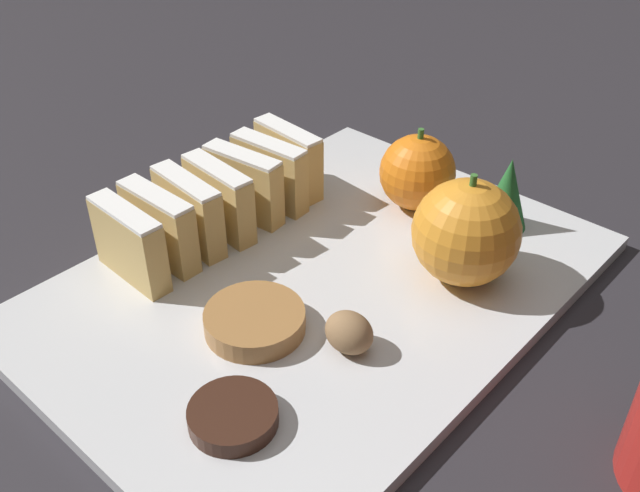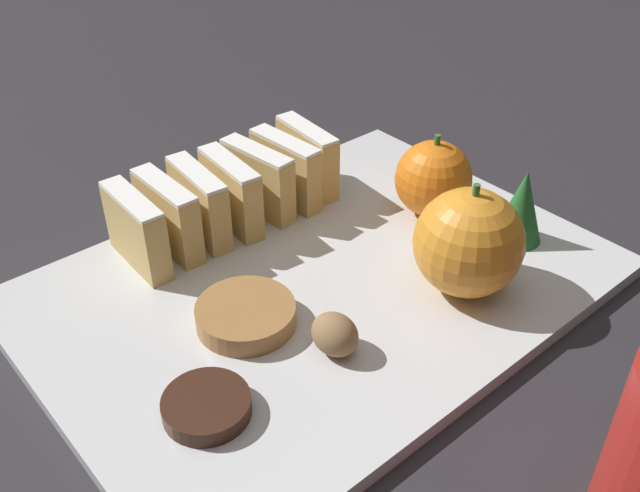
% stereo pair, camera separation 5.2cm
% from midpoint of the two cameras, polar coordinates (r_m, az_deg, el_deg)
% --- Properties ---
extents(ground_plane, '(6.00, 6.00, 0.00)m').
position_cam_midpoint_polar(ground_plane, '(0.55, 2.73, -3.69)').
color(ground_plane, '#28262B').
extents(serving_platter, '(0.30, 0.42, 0.01)m').
position_cam_midpoint_polar(serving_platter, '(0.54, 2.75, -3.20)').
color(serving_platter, silver).
rests_on(serving_platter, ground_plane).
extents(stollen_slice_front, '(0.07, 0.02, 0.06)m').
position_cam_midpoint_polar(stollen_slice_front, '(0.55, -11.89, 1.12)').
color(stollen_slice_front, tan).
rests_on(stollen_slice_front, serving_platter).
extents(stollen_slice_second, '(0.07, 0.02, 0.06)m').
position_cam_midpoint_polar(stollen_slice_second, '(0.56, -9.51, 2.29)').
color(stollen_slice_second, tan).
rests_on(stollen_slice_second, serving_platter).
extents(stollen_slice_third, '(0.07, 0.02, 0.06)m').
position_cam_midpoint_polar(stollen_slice_third, '(0.57, -7.10, 3.32)').
color(stollen_slice_third, tan).
rests_on(stollen_slice_third, serving_platter).
extents(stollen_slice_fourth, '(0.07, 0.02, 0.06)m').
position_cam_midpoint_polar(stollen_slice_fourth, '(0.58, -4.62, 4.18)').
color(stollen_slice_fourth, tan).
rests_on(stollen_slice_fourth, serving_platter).
extents(stollen_slice_fifth, '(0.07, 0.03, 0.06)m').
position_cam_midpoint_polar(stollen_slice_fifth, '(0.60, -2.53, 5.18)').
color(stollen_slice_fifth, tan).
rests_on(stollen_slice_fifth, serving_platter).
extents(stollen_slice_sixth, '(0.07, 0.02, 0.06)m').
position_cam_midpoint_polar(stollen_slice_sixth, '(0.61, -0.35, 6.01)').
color(stollen_slice_sixth, tan).
rests_on(stollen_slice_sixth, serving_platter).
extents(stollen_slice_back, '(0.07, 0.02, 0.06)m').
position_cam_midpoint_polar(stollen_slice_back, '(0.63, 1.32, 7.01)').
color(stollen_slice_back, tan).
rests_on(stollen_slice_back, serving_platter).
extents(orange_near, '(0.08, 0.08, 0.09)m').
position_cam_midpoint_polar(orange_near, '(0.52, 14.61, 0.16)').
color(orange_near, orange).
rests_on(orange_near, serving_platter).
extents(orange_far, '(0.06, 0.06, 0.07)m').
position_cam_midpoint_polar(orange_far, '(0.61, 11.49, 5.22)').
color(orange_far, orange).
rests_on(orange_far, serving_platter).
extents(walnut, '(0.03, 0.03, 0.03)m').
position_cam_midpoint_polar(walnut, '(0.47, 4.38, -7.19)').
color(walnut, '#8E6B47').
rests_on(walnut, serving_platter).
extents(chocolate_cookie, '(0.05, 0.05, 0.01)m').
position_cam_midpoint_polar(chocolate_cookie, '(0.44, -5.66, -12.78)').
color(chocolate_cookie, '#381E14').
rests_on(chocolate_cookie, serving_platter).
extents(gingerbread_cookie, '(0.07, 0.07, 0.02)m').
position_cam_midpoint_polar(gingerbread_cookie, '(0.49, -2.96, -5.66)').
color(gingerbread_cookie, '#A3703D').
rests_on(gingerbread_cookie, serving_platter).
extents(evergreen_sprig, '(0.04, 0.04, 0.06)m').
position_cam_midpoint_polar(evergreen_sprig, '(0.59, 18.29, 3.00)').
color(evergreen_sprig, '#23662D').
rests_on(evergreen_sprig, serving_platter).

